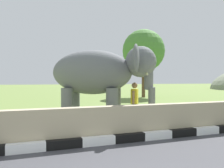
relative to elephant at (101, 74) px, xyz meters
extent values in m
cube|color=white|center=(-2.72, -2.60, -1.87)|extent=(0.90, 0.20, 0.24)
cube|color=black|center=(-1.82, -2.60, -1.87)|extent=(0.90, 0.20, 0.24)
cube|color=white|center=(-0.92, -2.60, -1.87)|extent=(0.90, 0.20, 0.24)
cube|color=black|center=(-0.02, -2.60, -1.87)|extent=(0.90, 0.20, 0.24)
cube|color=white|center=(0.88, -2.60, -1.87)|extent=(0.90, 0.20, 0.24)
cube|color=black|center=(1.78, -2.60, -1.87)|extent=(0.90, 0.20, 0.24)
cube|color=white|center=(2.68, -2.60, -1.87)|extent=(0.90, 0.20, 0.24)
cube|color=tan|center=(0.08, -2.30, -1.49)|extent=(28.00, 0.36, 1.00)
cylinder|color=slate|center=(0.65, 0.16, -1.26)|extent=(0.44, 0.44, 1.45)
cylinder|color=slate|center=(0.21, -0.63, -1.26)|extent=(0.44, 0.44, 1.45)
cylinder|color=slate|center=(-0.84, 0.98, -1.26)|extent=(0.44, 0.44, 1.45)
cylinder|color=slate|center=(-1.28, 0.20, -1.26)|extent=(0.44, 0.44, 1.45)
ellipsoid|color=slate|center=(-0.32, 0.18, 0.06)|extent=(3.49, 2.91, 1.70)
sphere|color=slate|center=(1.32, -0.73, 0.44)|extent=(1.16, 1.16, 1.16)
ellipsoid|color=#D84C8C|center=(1.57, -0.88, 0.59)|extent=(0.63, 0.73, 0.44)
ellipsoid|color=slate|center=(1.57, 0.02, 0.49)|extent=(0.65, 0.90, 1.00)
ellipsoid|color=slate|center=(0.81, -1.34, 0.49)|extent=(0.65, 0.90, 1.00)
cylinder|color=slate|center=(1.57, -0.88, -0.11)|extent=(0.55, 0.61, 1.00)
cylinder|color=slate|center=(1.67, -0.93, -0.91)|extent=(0.38, 0.39, 0.81)
cone|color=beige|center=(1.66, -0.60, -0.01)|extent=(0.40, 0.56, 0.22)
cone|color=beige|center=(1.38, -1.09, -0.01)|extent=(0.40, 0.56, 0.22)
cylinder|color=navy|center=(1.34, -0.19, -1.58)|extent=(0.15, 0.15, 0.82)
cylinder|color=navy|center=(1.23, -0.36, -1.58)|extent=(0.15, 0.15, 0.82)
cube|color=yellow|center=(1.29, -0.28, -0.88)|extent=(0.43, 0.47, 0.58)
cylinder|color=#9E7251|center=(1.44, -0.06, -0.91)|extent=(0.15, 0.15, 0.52)
cylinder|color=#9E7251|center=(1.13, -0.49, -0.91)|extent=(0.15, 0.15, 0.52)
sphere|color=#9E7251|center=(1.29, -0.28, -0.45)|extent=(0.23, 0.23, 0.23)
cylinder|color=brown|center=(8.81, 12.98, -0.16)|extent=(0.36, 0.36, 3.65)
sphere|color=#487F34|center=(8.81, 12.98, 2.87)|extent=(4.39, 4.39, 4.39)
camera|label=1|loc=(-2.73, -8.45, -0.27)|focal=37.11mm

